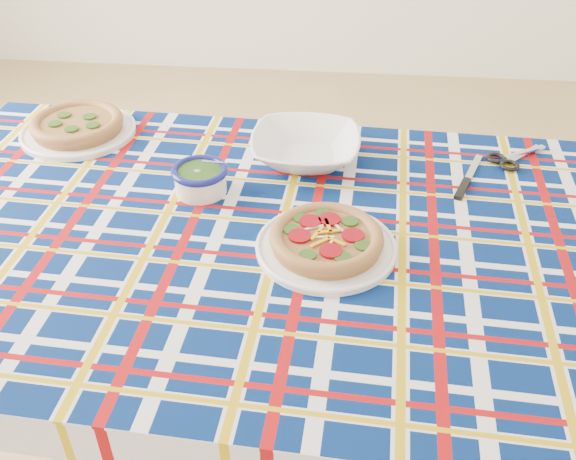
# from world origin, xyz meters

# --- Properties ---
(floor) EXTENTS (4.00, 4.00, 0.00)m
(floor) POSITION_xyz_m (0.00, 0.00, 0.00)
(floor) COLOR tan
(floor) RESTS_ON ground
(dining_table) EXTENTS (1.53, 1.01, 0.70)m
(dining_table) POSITION_xyz_m (0.01, -0.49, 0.63)
(dining_table) COLOR brown
(dining_table) RESTS_ON floor
(tablecloth) EXTENTS (1.57, 1.04, 0.10)m
(tablecloth) POSITION_xyz_m (0.01, -0.49, 0.65)
(tablecloth) COLOR #041C53
(tablecloth) RESTS_ON dining_table
(main_focaccia_plate) EXTENTS (0.29, 0.29, 0.05)m
(main_focaccia_plate) POSITION_xyz_m (0.16, -0.53, 0.73)
(main_focaccia_plate) COLOR olive
(main_focaccia_plate) RESTS_ON tablecloth
(pesto_bowl) EXTENTS (0.13, 0.13, 0.07)m
(pesto_bowl) POSITION_xyz_m (-0.12, -0.36, 0.74)
(pesto_bowl) COLOR #1B390F
(pesto_bowl) RESTS_ON tablecloth
(serving_bowl) EXTENTS (0.25, 0.25, 0.06)m
(serving_bowl) POSITION_xyz_m (0.09, -0.20, 0.73)
(serving_bowl) COLOR white
(serving_bowl) RESTS_ON tablecloth
(second_focaccia_plate) EXTENTS (0.32, 0.32, 0.05)m
(second_focaccia_plate) POSITION_xyz_m (-0.47, -0.13, 0.73)
(second_focaccia_plate) COLOR olive
(second_focaccia_plate) RESTS_ON tablecloth
(table_knife) EXTENTS (0.09, 0.21, 0.01)m
(table_knife) POSITION_xyz_m (0.47, -0.21, 0.71)
(table_knife) COLOR silver
(table_knife) RESTS_ON tablecloth
(kitchen_scissors) EXTENTS (0.20, 0.18, 0.02)m
(kitchen_scissors) POSITION_xyz_m (0.60, -0.14, 0.71)
(kitchen_scissors) COLOR silver
(kitchen_scissors) RESTS_ON tablecloth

